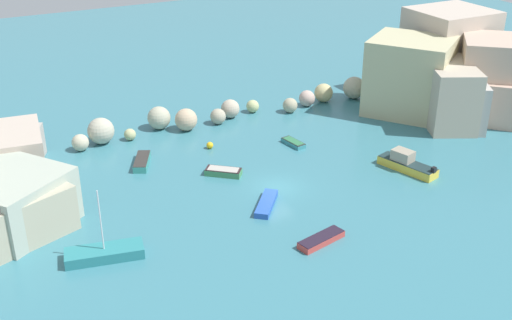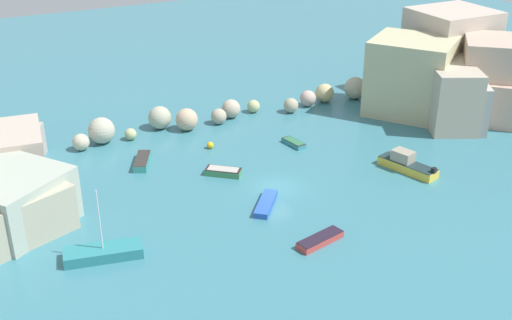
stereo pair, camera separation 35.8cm
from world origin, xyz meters
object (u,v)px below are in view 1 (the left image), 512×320
moored_boat_1 (105,253)px  moored_boat_6 (223,172)px  channel_buoy (210,145)px  moored_boat_4 (321,239)px  moored_boat_2 (293,143)px  moored_boat_5 (142,162)px  moored_boat_3 (266,204)px  moored_boat_0 (406,164)px

moored_boat_1 → moored_boat_6: size_ratio=1.76×
channel_buoy → moored_boat_4: 19.89m
moored_boat_1 → moored_boat_2: bearing=-142.0°
moored_boat_1 → moored_boat_4: (15.25, -5.61, -0.15)m
moored_boat_5 → moored_boat_6: size_ratio=1.18×
moored_boat_2 → moored_boat_3: 12.99m
moored_boat_6 → moored_boat_2: bearing=-122.8°
moored_boat_4 → moored_boat_6: (-1.80, 13.87, 0.06)m
channel_buoy → moored_boat_4: bearing=-88.5°
moored_boat_1 → moored_boat_2: moored_boat_1 is taller
moored_boat_2 → moored_boat_4: bearing=-32.4°
moored_boat_6 → moored_boat_3: bearing=136.0°
moored_boat_0 → moored_boat_5: 25.05m
channel_buoy → moored_boat_3: 13.03m
moored_boat_3 → moored_boat_4: moored_boat_4 is taller
moored_boat_4 → moored_boat_5: moored_boat_5 is taller
channel_buoy → moored_boat_2: channel_buoy is taller
moored_boat_0 → moored_boat_5: size_ratio=1.50×
moored_boat_0 → moored_boat_2: size_ratio=2.04×
moored_boat_0 → moored_boat_1: 29.17m
moored_boat_3 → moored_boat_6: size_ratio=1.22×
moored_boat_0 → moored_boat_6: size_ratio=1.77×
moored_boat_3 → moored_boat_2: bearing=-0.6°
moored_boat_5 → channel_buoy: bearing=-60.9°
moored_boat_0 → moored_boat_2: (-6.48, 9.85, -0.41)m
channel_buoy → moored_boat_6: channel_buoy is taller
channel_buoy → moored_boat_5: (-7.28, -0.46, -0.01)m
channel_buoy → moored_boat_3: (-0.54, -13.01, -0.09)m
moored_boat_2 → moored_boat_4: 18.29m
moored_boat_5 → moored_boat_6: (6.00, -5.55, -0.01)m
moored_boat_4 → channel_buoy: bearing=-101.2°
moored_boat_2 → moored_boat_3: bearing=-49.2°
channel_buoy → moored_boat_6: bearing=-102.1°
moored_boat_2 → moored_boat_4: size_ratio=0.70×
moored_boat_1 → moored_boat_4: moored_boat_1 is taller
moored_boat_3 → moored_boat_6: bearing=46.1°
channel_buoy → moored_boat_4: channel_buoy is taller
moored_boat_0 → moored_boat_5: moored_boat_0 is taller
moored_boat_1 → moored_boat_0: bearing=-165.6°
moored_boat_3 → moored_boat_1: bearing=135.0°
moored_boat_5 → moored_boat_1: bearing=177.1°
moored_boat_4 → moored_boat_0: bearing=-166.3°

